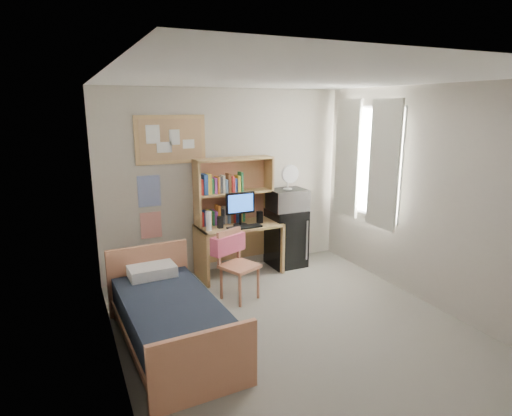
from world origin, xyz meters
name	(u,v)px	position (x,y,z in m)	size (l,w,h in m)	color
floor	(298,333)	(0.00, 0.00, -0.01)	(3.60, 4.20, 0.02)	gray
ceiling	(304,79)	(0.00, 0.00, 2.60)	(3.60, 4.20, 0.02)	white
wall_back	(226,181)	(0.00, 2.10, 1.30)	(3.60, 0.04, 2.60)	beige
wall_front	(490,298)	(0.00, -2.10, 1.30)	(3.60, 0.04, 2.60)	beige
wall_left	(112,236)	(-1.80, 0.00, 1.30)	(0.04, 4.20, 2.60)	beige
wall_right	(434,198)	(1.80, 0.00, 1.30)	(0.04, 4.20, 2.60)	beige
window_unit	(366,161)	(1.75, 1.20, 1.60)	(0.10, 1.40, 1.70)	white
curtain_left	(384,165)	(1.72, 0.80, 1.60)	(0.04, 0.55, 1.70)	beige
curtain_right	(347,158)	(1.72, 1.60, 1.60)	(0.04, 0.55, 1.70)	beige
bulletin_board	(171,140)	(-0.78, 2.08, 1.92)	(0.94, 0.03, 0.64)	tan
poster_wave	(149,191)	(-1.10, 2.09, 1.25)	(0.30, 0.01, 0.42)	#27429C
poster_japan	(151,225)	(-1.10, 2.09, 0.78)	(0.28, 0.01, 0.36)	red
desk	(239,249)	(0.06, 1.79, 0.37)	(1.17, 0.59, 0.73)	tan
desk_chair	(240,266)	(-0.25, 1.01, 0.44)	(0.44, 0.44, 0.87)	tan
mini_fridge	(286,237)	(0.84, 1.83, 0.43)	(0.51, 0.51, 0.86)	black
bed	(172,324)	(-1.28, 0.27, 0.24)	(0.89, 1.78, 0.49)	black
hutch	(234,190)	(0.06, 1.94, 1.19)	(1.13, 0.29, 0.92)	tan
monitor	(240,210)	(0.06, 1.73, 0.96)	(0.42, 0.03, 0.45)	black
keyboard	(245,227)	(0.06, 1.59, 0.74)	(0.48, 0.15, 0.02)	black
speaker_left	(220,222)	(-0.24, 1.72, 0.82)	(0.07, 0.07, 0.16)	black
speaker_right	(260,217)	(0.36, 1.73, 0.82)	(0.07, 0.07, 0.17)	black
water_bottle	(209,221)	(-0.42, 1.68, 0.86)	(0.08, 0.08, 0.26)	white
hoodie	(228,244)	(-0.33, 1.20, 0.68)	(0.48, 0.15, 0.23)	#E45677
microwave	(287,200)	(0.84, 1.81, 1.01)	(0.53, 0.40, 0.31)	silver
desk_fan	(288,178)	(0.84, 1.81, 1.33)	(0.26, 0.26, 0.33)	white
pillow	(152,270)	(-1.32, 1.02, 0.55)	(0.51, 0.36, 0.12)	white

